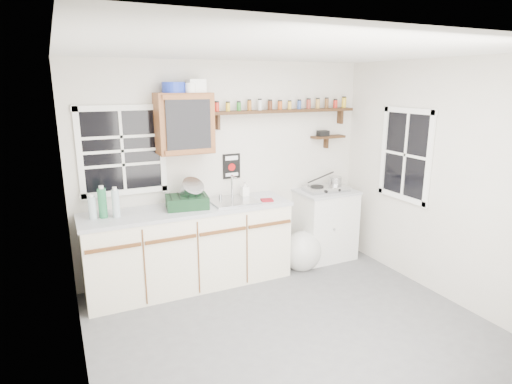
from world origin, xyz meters
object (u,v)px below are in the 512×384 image
(upper_cabinet, at_px, (184,123))
(hotplate, at_px, (326,188))
(main_cabinet, at_px, (190,247))
(dish_rack, at_px, (188,198))
(right_cabinet, at_px, (325,224))
(spice_shelf, at_px, (285,110))

(upper_cabinet, xyz_separation_m, hotplate, (1.78, -0.14, -0.88))
(main_cabinet, bearing_deg, hotplate, 0.17)
(dish_rack, bearing_deg, main_cabinet, -131.10)
(right_cabinet, height_order, spice_shelf, spice_shelf)
(upper_cabinet, relative_size, dish_rack, 1.32)
(right_cabinet, xyz_separation_m, spice_shelf, (-0.52, 0.19, 1.48))
(main_cabinet, relative_size, spice_shelf, 1.21)
(hotplate, bearing_deg, dish_rack, -175.72)
(spice_shelf, height_order, hotplate, spice_shelf)
(upper_cabinet, distance_m, dish_rack, 0.81)
(hotplate, bearing_deg, spice_shelf, 161.59)
(spice_shelf, bearing_deg, dish_rack, -170.99)
(right_cabinet, bearing_deg, hotplate, -132.27)
(upper_cabinet, height_order, dish_rack, upper_cabinet)
(main_cabinet, height_order, upper_cabinet, upper_cabinet)
(upper_cabinet, xyz_separation_m, spice_shelf, (1.28, 0.07, 0.11))
(spice_shelf, relative_size, dish_rack, 3.88)
(spice_shelf, bearing_deg, upper_cabinet, -176.92)
(main_cabinet, xyz_separation_m, spice_shelf, (1.32, 0.21, 1.47))
(spice_shelf, distance_m, dish_rack, 1.61)
(main_cabinet, distance_m, hotplate, 1.88)
(dish_rack, bearing_deg, right_cabinet, 9.72)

